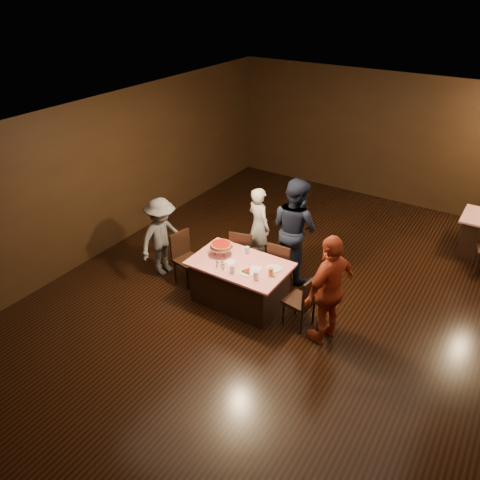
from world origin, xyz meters
name	(u,v)px	position (x,y,z in m)	size (l,w,h in m)	color
room	(302,187)	(0.00, 0.01, 2.14)	(10.00, 10.04, 3.02)	black
main_table	(240,282)	(-0.80, -0.43, 0.39)	(1.60, 1.00, 0.77)	red
chair_far_left	(244,251)	(-1.20, 0.32, 0.47)	(0.42, 0.42, 0.95)	black
chair_far_right	(282,264)	(-0.40, 0.32, 0.47)	(0.42, 0.42, 0.95)	black
chair_end_left	(188,259)	(-1.90, -0.43, 0.47)	(0.42, 0.42, 0.95)	black
chair_end_right	(299,300)	(0.30, -0.43, 0.47)	(0.42, 0.42, 0.95)	black
diner_white_jacket	(259,226)	(-1.20, 0.84, 0.77)	(0.56, 0.37, 1.53)	silver
diner_navy_hoodie	(295,229)	(-0.44, 0.79, 0.95)	(0.92, 0.72, 1.90)	black
diner_grey_knit	(162,237)	(-2.47, -0.43, 0.75)	(0.97, 0.56, 1.50)	#555559
diner_red_shirt	(329,290)	(0.78, -0.49, 0.89)	(1.04, 0.43, 1.78)	#A43920
pizza_stand	(221,245)	(-1.20, -0.38, 0.95)	(0.38, 0.38, 0.22)	black
plate_with_slice	(247,272)	(-0.55, -0.61, 0.80)	(0.25, 0.25, 0.06)	white
plate_empty	(274,268)	(-0.25, -0.28, 0.78)	(0.25, 0.25, 0.01)	white
glass_front_left	(232,269)	(-0.75, -0.73, 0.84)	(0.08, 0.08, 0.14)	silver
glass_front_right	(256,275)	(-0.35, -0.68, 0.84)	(0.08, 0.08, 0.14)	silver
glass_amber	(271,272)	(-0.20, -0.48, 0.84)	(0.08, 0.08, 0.14)	#BF7F26
glass_back	(247,251)	(-0.85, -0.13, 0.84)	(0.08, 0.08, 0.14)	silver
condiments	(221,265)	(-0.98, -0.72, 0.82)	(0.17, 0.10, 0.09)	silver
napkin_center	(256,268)	(-0.50, -0.43, 0.77)	(0.16, 0.16, 0.01)	white
napkin_left	(231,262)	(-0.95, -0.48, 0.77)	(0.16, 0.16, 0.01)	white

